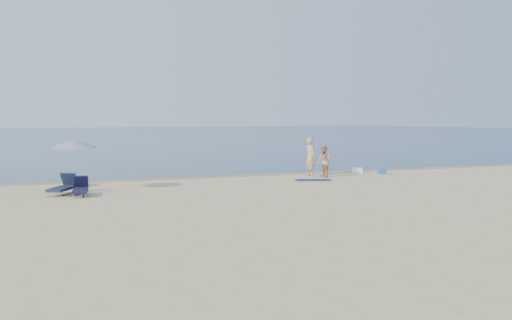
{
  "coord_description": "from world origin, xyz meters",
  "views": [
    {
      "loc": [
        -11.84,
        -10.47,
        2.93
      ],
      "look_at": [
        -0.14,
        16.0,
        1.0
      ],
      "focal_mm": 45.0,
      "sensor_mm": 36.0,
      "label": 1
    }
  ],
  "objects_px": {
    "person_right": "(324,161)",
    "blue_cooler": "(382,171)",
    "umbrella_near": "(75,143)",
    "person_left": "(310,157)"
  },
  "relations": [
    {
      "from": "person_right",
      "to": "blue_cooler",
      "type": "bearing_deg",
      "value": 93.54
    },
    {
      "from": "blue_cooler",
      "to": "umbrella_near",
      "type": "distance_m",
      "value": 15.88
    },
    {
      "from": "blue_cooler",
      "to": "umbrella_near",
      "type": "relative_size",
      "value": 0.18
    },
    {
      "from": "person_right",
      "to": "person_left",
      "type": "bearing_deg",
      "value": -162.47
    },
    {
      "from": "person_left",
      "to": "blue_cooler",
      "type": "relative_size",
      "value": 4.84
    },
    {
      "from": "person_left",
      "to": "blue_cooler",
      "type": "distance_m",
      "value": 4.03
    },
    {
      "from": "blue_cooler",
      "to": "umbrella_near",
      "type": "bearing_deg",
      "value": -163.16
    },
    {
      "from": "person_left",
      "to": "blue_cooler",
      "type": "bearing_deg",
      "value": -102.37
    },
    {
      "from": "person_left",
      "to": "person_right",
      "type": "relative_size",
      "value": 1.24
    },
    {
      "from": "person_right",
      "to": "blue_cooler",
      "type": "distance_m",
      "value": 3.69
    }
  ]
}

